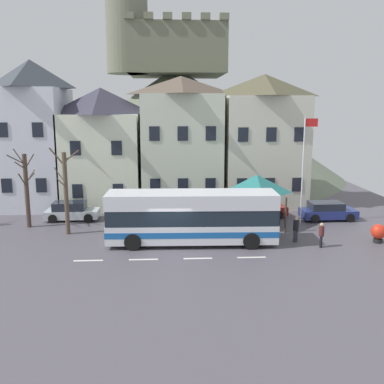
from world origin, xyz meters
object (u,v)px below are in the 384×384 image
at_px(flagpole, 304,163).
at_px(townhouse_01, 102,148).
at_px(townhouse_02, 181,142).
at_px(hilltop_castle, 176,119).
at_px(townhouse_03, 263,141).
at_px(parked_car_02, 327,211).
at_px(harbour_buoy, 378,232).
at_px(bare_tree_02, 66,191).
at_px(transit_bus, 192,218).
at_px(pedestrian_00, 270,220).
at_px(parked_car_00, 72,211).
at_px(bus_shelter, 257,184).
at_px(bare_tree_01, 26,189).
at_px(pedestrian_02, 321,234).
at_px(pedestrian_01, 296,229).
at_px(public_bench, 232,213).
at_px(townhouse_00, 34,134).
at_px(parked_car_01, 255,209).

bearing_deg(flagpole, townhouse_01, 154.96).
height_order(townhouse_02, hilltop_castle, hilltop_castle).
distance_m(townhouse_03, parked_car_02, 8.31).
bearing_deg(harbour_buoy, bare_tree_02, 171.20).
height_order(townhouse_02, bare_tree_02, townhouse_02).
distance_m(transit_bus, flagpole, 9.60).
bearing_deg(pedestrian_00, parked_car_00, 164.09).
xyz_separation_m(bus_shelter, bare_tree_01, (-15.79, 0.79, -0.29)).
bearing_deg(parked_car_02, hilltop_castle, 114.31).
bearing_deg(pedestrian_02, bare_tree_01, 163.47).
relative_size(pedestrian_01, public_bench, 0.90).
bearing_deg(bare_tree_02, townhouse_03, 29.63).
height_order(townhouse_01, bus_shelter, townhouse_01).
height_order(townhouse_00, townhouse_01, townhouse_00).
bearing_deg(public_bench, parked_car_00, 177.95).
height_order(transit_bus, bare_tree_01, bare_tree_01).
xyz_separation_m(townhouse_02, pedestrian_02, (7.89, -12.36, -4.53)).
distance_m(townhouse_01, flagpole, 16.55).
bearing_deg(bare_tree_02, transit_bus, -17.35).
bearing_deg(bus_shelter, public_bench, 122.43).
distance_m(townhouse_03, public_bench, 7.85).
distance_m(townhouse_01, public_bench, 12.36).
bearing_deg(pedestrian_01, pedestrian_00, 116.00).
bearing_deg(parked_car_01, parked_car_00, 172.16).
xyz_separation_m(transit_bus, parked_car_01, (5.18, 6.19, -0.94)).
height_order(pedestrian_02, flagpole, flagpole).
xyz_separation_m(parked_car_01, pedestrian_00, (0.19, -3.98, 0.12)).
bearing_deg(pedestrian_00, townhouse_02, 122.05).
xyz_separation_m(harbour_buoy, bare_tree_01, (-22.61, 4.89, 2.07)).
relative_size(flagpole, harbour_buoy, 6.44).
height_order(townhouse_01, parked_car_02, townhouse_01).
bearing_deg(bus_shelter, transit_bus, -142.46).
relative_size(bus_shelter, harbour_buoy, 3.15).
relative_size(hilltop_castle, parked_car_00, 10.20).
relative_size(transit_bus, flagpole, 1.37).
bearing_deg(flagpole, townhouse_02, 140.60).
bearing_deg(transit_bus, parked_car_00, 145.77).
height_order(townhouse_02, townhouse_03, townhouse_03).
height_order(hilltop_castle, harbour_buoy, hilltop_castle).
bearing_deg(bare_tree_02, townhouse_01, 82.22).
bearing_deg(parked_car_01, pedestrian_01, -86.31).
xyz_separation_m(pedestrian_00, bare_tree_01, (-16.49, 2.17, 1.93)).
bearing_deg(parked_car_01, parked_car_02, -18.78).
distance_m(townhouse_00, pedestrian_02, 24.26).
height_order(townhouse_01, public_bench, townhouse_01).
height_order(hilltop_castle, bare_tree_01, hilltop_castle).
height_order(townhouse_00, flagpole, townhouse_00).
bearing_deg(pedestrian_00, bare_tree_01, 172.50).
distance_m(harbour_buoy, bare_tree_02, 19.88).
height_order(pedestrian_01, flagpole, flagpole).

